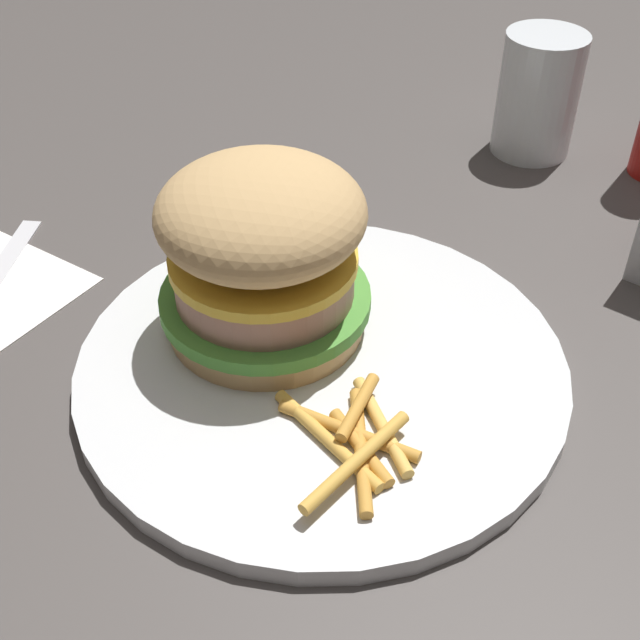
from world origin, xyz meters
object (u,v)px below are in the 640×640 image
Objects in this scene: sandwich at (263,251)px; fries_pile at (355,439)px; plate at (320,367)px; drink_glass at (537,100)px.

sandwich is 1.37× the size of fries_pile.
plate is at bearing 94.96° from sandwich.
plate is 0.08m from sandwich.
sandwich is at bearing -103.14° from fries_pile.
plate is at bearing -115.11° from fries_pile.
fries_pile is (0.03, 0.11, -0.05)m from sandwich.
sandwich reaches higher than fries_pile.
plate is 3.10× the size of fries_pile.
sandwich reaches higher than plate.
fries_pile is 0.38m from drink_glass.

